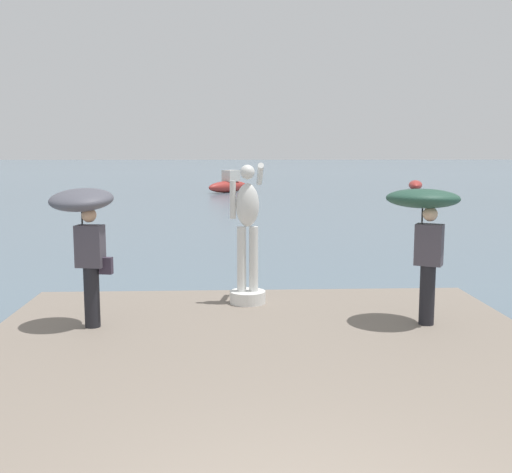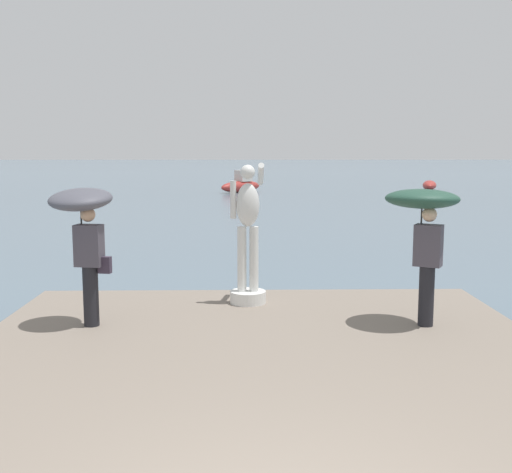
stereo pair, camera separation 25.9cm
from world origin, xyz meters
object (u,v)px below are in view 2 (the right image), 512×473
(onlooker_left, at_px, (84,220))
(boat_mid, at_px, (429,185))
(boat_far, at_px, (241,185))
(onlooker_right, at_px, (424,215))
(statue_white_figure, at_px, (248,245))

(onlooker_left, distance_m, boat_mid, 42.33)
(onlooker_left, relative_size, boat_far, 0.52)
(onlooker_left, distance_m, onlooker_right, 4.87)
(onlooker_left, height_order, boat_mid, onlooker_left)
(statue_white_figure, bearing_deg, onlooker_left, -151.44)
(onlooker_left, xyz_separation_m, onlooker_right, (4.87, -0.07, 0.07))
(boat_far, bearing_deg, onlooker_right, -85.71)
(onlooker_right, height_order, boat_far, onlooker_right)
(onlooker_left, height_order, onlooker_right, onlooker_left)
(statue_white_figure, bearing_deg, onlooker_right, -28.28)
(boat_mid, bearing_deg, onlooker_left, -113.36)
(onlooker_right, xyz_separation_m, boat_mid, (11.91, 38.90, -1.64))
(boat_mid, distance_m, boat_far, 14.86)
(statue_white_figure, xyz_separation_m, onlooker_left, (-2.36, -1.28, 0.56))
(statue_white_figure, height_order, onlooker_right, statue_white_figure)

